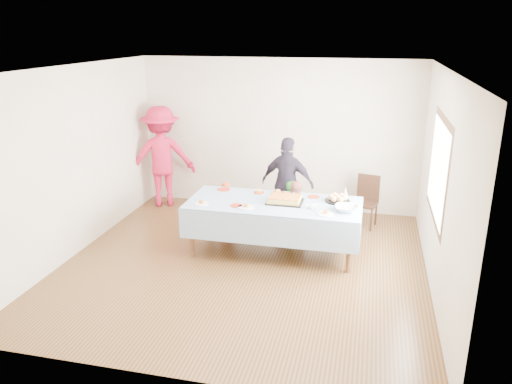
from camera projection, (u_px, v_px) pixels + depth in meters
ground at (244, 264)px, 7.06m from camera, size 5.00×5.00×0.00m
room_walls at (247, 141)px, 6.50m from camera, size 5.04×5.04×2.72m
party_table at (274, 206)px, 7.23m from camera, size 2.50×1.10×0.78m
birthday_cake at (285, 199)px, 7.20m from camera, size 0.52×0.40×0.09m
rolls_tray at (337, 199)px, 7.23m from camera, size 0.36×0.36×0.11m
punch_bowl at (346, 208)px, 6.85m from camera, size 0.32×0.32×0.08m
party_hat at (345, 192)px, 7.40m from camera, size 0.10×0.10×0.17m
fork_pile at (312, 206)px, 6.95m from camera, size 0.24×0.18×0.07m
plate_red_far_a at (224, 189)px, 7.77m from camera, size 0.20×0.20×0.01m
plate_red_far_b at (259, 192)px, 7.62m from camera, size 0.16×0.16×0.01m
plate_red_far_c at (278, 193)px, 7.60m from camera, size 0.20×0.20×0.01m
plate_red_far_d at (314, 197)px, 7.43m from camera, size 0.17×0.17×0.01m
plate_red_near at (237, 205)px, 7.06m from camera, size 0.17×0.17×0.01m
plate_white_left at (201, 204)px, 7.14m from camera, size 0.20×0.20×0.01m
plate_white_mid at (246, 207)px, 6.99m from camera, size 0.23×0.23×0.01m
plate_white_right at (325, 214)px, 6.75m from camera, size 0.22×0.22×0.01m
dining_chair at (366, 198)px, 8.32m from camera, size 0.45×0.45×0.86m
toddler_left at (226, 205)px, 8.21m from camera, size 0.35×0.30×0.80m
toddler_mid at (291, 206)px, 8.12m from camera, size 0.49×0.42×0.85m
toddler_right at (294, 210)px, 7.77m from camera, size 0.50×0.40×0.95m
adult_left at (162, 157)px, 9.18m from camera, size 1.37×1.09×1.85m
adult_right at (288, 183)px, 8.14m from camera, size 0.95×0.54×1.53m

